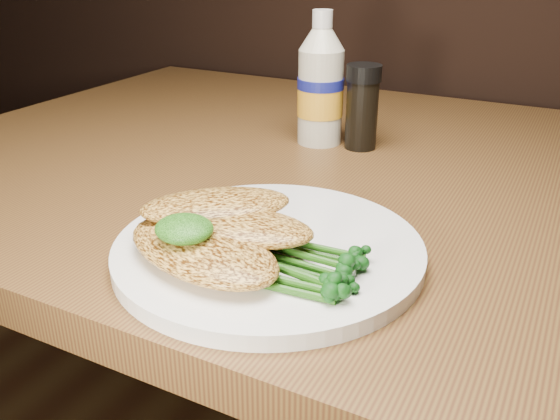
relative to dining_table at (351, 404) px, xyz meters
The scene contains 9 objects.
dining_table is the anchor object (origin of this frame).
plate 0.46m from the dining_table, 89.44° to the right, with size 0.27×0.27×0.01m, color white.
chicken_front 0.51m from the dining_table, 95.07° to the right, with size 0.16×0.08×0.02m, color gold.
chicken_mid 0.49m from the dining_table, 93.85° to the right, with size 0.14×0.07×0.02m, color gold.
chicken_back 0.49m from the dining_table, 100.25° to the right, with size 0.13×0.07×0.02m, color gold.
pesto_front 0.53m from the dining_table, 97.06° to the right, with size 0.05×0.05×0.02m, color black.
broccolini_bundle 0.49m from the dining_table, 81.91° to the right, with size 0.12×0.10×0.02m, color #1E4E11, non-canonical shape.
mayo_bottle 0.47m from the dining_table, 145.75° to the left, with size 0.06×0.06×0.17m, color beige, non-canonical shape.
pepper_grinder 0.44m from the dining_table, 116.81° to the left, with size 0.05×0.05×0.11m, color black, non-canonical shape.
Camera 1 is at (0.23, 0.39, 1.01)m, focal length 38.38 mm.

